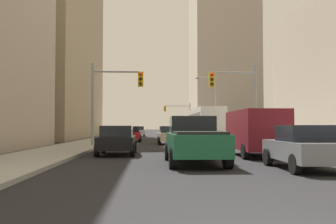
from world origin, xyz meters
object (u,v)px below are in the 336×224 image
object	(u,v)px
cargo_van_maroon	(255,130)
traffic_signal_near_right	(236,91)
sedan_beige	(170,135)
traffic_signal_near_left	(115,91)
city_bus	(205,122)
pickup_truck_green	(194,140)
sedan_black	(117,140)
sedan_silver	(138,131)
traffic_signal_far_right	(178,113)
sedan_red	(131,134)
sedan_grey	(305,147)

from	to	relation	value
cargo_van_maroon	traffic_signal_near_right	xyz separation A→B (m)	(0.98, 8.54, 2.74)
cargo_van_maroon	traffic_signal_near_right	bearing A→B (deg)	83.44
sedan_beige	traffic_signal_near_left	bearing A→B (deg)	-131.38
city_bus	traffic_signal_near_right	size ratio (longest dim) A/B	1.92
pickup_truck_green	sedan_black	size ratio (longest dim) A/B	1.28
sedan_black	sedan_beige	distance (m)	12.38
traffic_signal_near_right	sedan_silver	bearing A→B (deg)	104.26
sedan_black	traffic_signal_far_right	bearing A→B (deg)	82.01
traffic_signal_near_right	traffic_signal_far_right	distance (m)	44.25
city_bus	sedan_red	distance (m)	8.43
sedan_black	sedan_beige	size ratio (longest dim) A/B	0.99
traffic_signal_near_right	traffic_signal_far_right	bearing A→B (deg)	90.93
sedan_silver	traffic_signal_far_right	xyz separation A→B (m)	(7.16, 13.24, 3.33)
city_bus	cargo_van_maroon	bearing A→B (deg)	-92.03
sedan_beige	traffic_signal_near_right	bearing A→B (deg)	-46.26
sedan_grey	city_bus	bearing A→B (deg)	88.54
pickup_truck_green	sedan_red	bearing A→B (deg)	98.95
traffic_signal_far_right	traffic_signal_near_right	bearing A→B (deg)	-89.07
sedan_black	traffic_signal_far_right	xyz separation A→B (m)	(7.21, 51.42, 3.33)
city_bus	sedan_beige	size ratio (longest dim) A/B	2.71
traffic_signal_far_right	sedan_black	bearing A→B (deg)	-97.99
sedan_red	traffic_signal_far_right	world-z (taller)	traffic_signal_far_right
sedan_grey	sedan_silver	world-z (taller)	same
city_bus	traffic_signal_far_right	distance (m)	30.83
sedan_silver	traffic_signal_near_left	world-z (taller)	traffic_signal_near_left
sedan_beige	sedan_red	world-z (taller)	same
cargo_van_maroon	sedan_silver	distance (m)	40.15
sedan_red	sedan_beige	bearing A→B (deg)	-59.07
pickup_truck_green	sedan_beige	size ratio (longest dim) A/B	1.27
sedan_grey	traffic_signal_near_right	world-z (taller)	traffic_signal_near_right
traffic_signal_far_right	sedan_beige	bearing A→B (deg)	-95.52
cargo_van_maroon	sedan_beige	size ratio (longest dim) A/B	1.24
sedan_grey	sedan_silver	distance (m)	45.88
pickup_truck_green	sedan_red	world-z (taller)	pickup_truck_green
pickup_truck_green	traffic_signal_near_right	distance (m)	13.23
city_bus	traffic_signal_far_right	bearing A→B (deg)	90.95
sedan_black	traffic_signal_far_right	world-z (taller)	traffic_signal_far_right
pickup_truck_green	cargo_van_maroon	world-z (taller)	cargo_van_maroon
sedan_black	sedan_red	xyz separation A→B (m)	(-0.09, 17.72, 0.00)
city_bus	sedan_red	bearing A→B (deg)	-159.34
sedan_silver	traffic_signal_near_right	xyz separation A→B (m)	(7.88, -31.01, 3.26)
sedan_black	sedan_red	size ratio (longest dim) A/B	1.00
sedan_black	traffic_signal_far_right	distance (m)	52.03
sedan_grey	traffic_signal_near_left	world-z (taller)	traffic_signal_near_left
pickup_truck_green	sedan_beige	xyz separation A→B (m)	(-0.08, 16.80, -0.16)
sedan_grey	traffic_signal_far_right	size ratio (longest dim) A/B	0.71
cargo_van_maroon	sedan_black	xyz separation A→B (m)	(-6.95, 1.37, -0.52)
city_bus	sedan_red	world-z (taller)	city_bus
sedan_grey	traffic_signal_far_right	bearing A→B (deg)	89.81
pickup_truck_green	sedan_beige	bearing A→B (deg)	90.26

